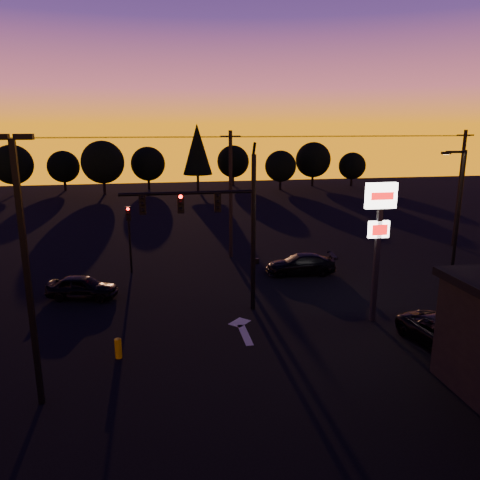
% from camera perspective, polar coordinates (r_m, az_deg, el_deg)
% --- Properties ---
extents(ground, '(120.00, 120.00, 0.00)m').
position_cam_1_polar(ground, '(20.96, -0.20, -12.75)').
color(ground, black).
rests_on(ground, ground).
extents(lane_arrow, '(1.20, 3.10, 0.01)m').
position_cam_1_polar(lane_arrow, '(22.52, 0.30, -10.76)').
color(lane_arrow, beige).
rests_on(lane_arrow, ground).
extents(traffic_signal_mast, '(6.79, 0.52, 8.58)m').
position_cam_1_polar(traffic_signal_mast, '(23.09, -2.23, 2.75)').
color(traffic_signal_mast, black).
rests_on(traffic_signal_mast, ground).
extents(secondary_signal, '(0.30, 0.31, 4.35)m').
position_cam_1_polar(secondary_signal, '(30.66, -13.36, 1.23)').
color(secondary_signal, black).
rests_on(secondary_signal, ground).
extents(parking_lot_light, '(1.25, 0.30, 9.14)m').
position_cam_1_polar(parking_lot_light, '(16.50, -24.72, -1.93)').
color(parking_lot_light, black).
rests_on(parking_lot_light, ground).
extents(pylon_sign, '(1.50, 0.28, 6.80)m').
position_cam_1_polar(pylon_sign, '(22.90, 16.60, 2.02)').
color(pylon_sign, black).
rests_on(pylon_sign, ground).
extents(streetlight, '(1.55, 0.35, 8.00)m').
position_cam_1_polar(streetlight, '(29.92, 24.94, 3.03)').
color(streetlight, black).
rests_on(streetlight, ground).
extents(utility_pole_1, '(1.40, 0.26, 9.00)m').
position_cam_1_polar(utility_pole_1, '(33.21, -1.14, 5.60)').
color(utility_pole_1, black).
rests_on(utility_pole_1, ground).
extents(utility_pole_2, '(1.40, 0.26, 9.00)m').
position_cam_1_polar(utility_pole_2, '(40.25, 25.18, 5.75)').
color(utility_pole_2, black).
rests_on(utility_pole_2, ground).
extents(power_wires, '(36.00, 1.22, 0.07)m').
position_cam_1_polar(power_wires, '(32.87, -1.18, 12.47)').
color(power_wires, black).
rests_on(power_wires, ground).
extents(bollard, '(0.28, 0.28, 0.84)m').
position_cam_1_polar(bollard, '(20.43, -14.62, -12.67)').
color(bollard, '#C79D00').
rests_on(bollard, ground).
extents(tree_0, '(5.36, 5.36, 6.74)m').
position_cam_1_polar(tree_0, '(71.12, -25.98, 8.26)').
color(tree_0, black).
rests_on(tree_0, ground).
extents(tree_1, '(4.54, 4.54, 5.71)m').
position_cam_1_polar(tree_1, '(72.78, -20.72, 8.36)').
color(tree_1, black).
rests_on(tree_1, ground).
extents(tree_2, '(5.77, 5.78, 7.26)m').
position_cam_1_polar(tree_2, '(66.95, -16.40, 9.09)').
color(tree_2, black).
rests_on(tree_2, ground).
extents(tree_3, '(4.95, 4.95, 6.22)m').
position_cam_1_polar(tree_3, '(70.65, -11.16, 9.10)').
color(tree_3, black).
rests_on(tree_3, ground).
extents(tree_4, '(4.18, 4.18, 9.50)m').
position_cam_1_polar(tree_4, '(67.81, -5.23, 10.96)').
color(tree_4, black).
rests_on(tree_4, ground).
extents(tree_5, '(4.95, 4.95, 6.22)m').
position_cam_1_polar(tree_5, '(73.69, -0.85, 9.55)').
color(tree_5, black).
rests_on(tree_5, ground).
extents(tree_6, '(4.54, 4.54, 5.71)m').
position_cam_1_polar(tree_6, '(69.17, 4.96, 8.95)').
color(tree_6, black).
rests_on(tree_6, ground).
extents(tree_7, '(5.36, 5.36, 6.74)m').
position_cam_1_polar(tree_7, '(73.76, 8.91, 9.64)').
color(tree_7, black).
rests_on(tree_7, ground).
extents(tree_8, '(4.12, 4.12, 5.19)m').
position_cam_1_polar(tree_8, '(75.12, 13.51, 8.78)').
color(tree_8, black).
rests_on(tree_8, ground).
extents(car_left, '(4.10, 2.48, 1.31)m').
position_cam_1_polar(car_left, '(27.43, -18.67, -5.45)').
color(car_left, black).
rests_on(car_left, ground).
extents(car_right, '(4.64, 2.23, 1.30)m').
position_cam_1_polar(car_right, '(30.40, 7.39, -2.93)').
color(car_right, black).
rests_on(car_right, ground).
extents(suv_parked, '(2.77, 4.75, 1.24)m').
position_cam_1_polar(suv_parked, '(22.34, 23.69, -10.49)').
color(suv_parked, black).
rests_on(suv_parked, ground).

